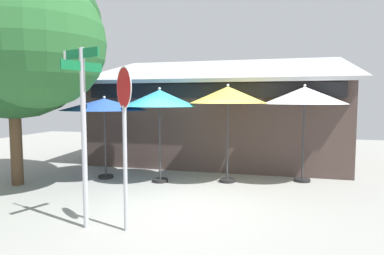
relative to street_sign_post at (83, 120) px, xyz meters
The scene contains 9 objects.
ground_plane 2.89m from the street_sign_post, 53.74° to the left, with size 28.00×28.00×0.10m, color gray.
cafe_building 7.31m from the street_sign_post, 80.86° to the left, with size 9.08×5.03×4.03m.
street_sign_post is the anchor object (origin of this frame).
stop_sign 0.77m from the street_sign_post, ahead, with size 0.52×0.52×2.86m.
patio_umbrella_royal_blue_left 3.85m from the street_sign_post, 114.05° to the left, with size 2.49×2.49×2.40m.
patio_umbrella_teal_center 3.51m from the street_sign_post, 87.72° to the left, with size 2.06×2.06×2.64m.
patio_umbrella_mustard_right 4.43m from the street_sign_post, 63.65° to the left, with size 2.12×2.12×2.73m.
patio_umbrella_ivory_far_right 6.07m from the street_sign_post, 48.62° to the left, with size 2.30×2.30×2.72m.
shade_tree 4.35m from the street_sign_post, 146.83° to the left, with size 5.21×4.69×6.47m.
Camera 1 is at (2.07, -6.83, 2.29)m, focal length 31.04 mm.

